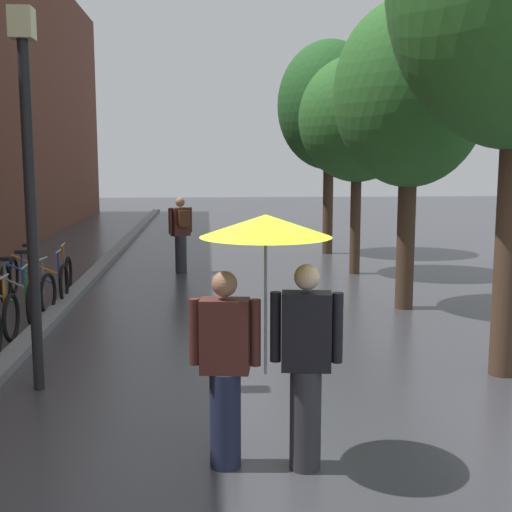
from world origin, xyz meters
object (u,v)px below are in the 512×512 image
object	(u,v)px
parked_bicycle_4	(35,282)
street_lamp_post	(29,172)
street_tree_3	(329,106)
couple_under_umbrella	(266,306)
parked_bicycle_3	(18,292)
parked_bicycle_5	(41,274)
pedestrian_walking_midground	(181,233)
street_tree_2	(358,120)
street_tree_1	(410,95)

from	to	relation	value
parked_bicycle_4	street_lamp_post	world-z (taller)	street_lamp_post
street_tree_3	couple_under_umbrella	distance (m)	13.18
parked_bicycle_3	parked_bicycle_5	size ratio (longest dim) A/B	1.03
street_tree_3	parked_bicycle_5	world-z (taller)	street_tree_3
parked_bicycle_4	parked_bicycle_5	distance (m)	0.96
parked_bicycle_5	pedestrian_walking_midground	xyz separation A→B (m)	(2.60, 2.10, 0.53)
street_lamp_post	pedestrian_walking_midground	world-z (taller)	street_lamp_post
street_tree_2	pedestrian_walking_midground	size ratio (longest dim) A/B	2.81
parked_bicycle_4	pedestrian_walking_midground	bearing A→B (deg)	50.82
street_tree_3	pedestrian_walking_midground	size ratio (longest dim) A/B	3.32
parked_bicycle_5	street_lamp_post	world-z (taller)	street_lamp_post
street_tree_1	street_tree_2	xyz separation A→B (m)	(-0.08, 3.54, -0.20)
street_tree_1	street_lamp_post	world-z (taller)	street_tree_1
street_tree_3	street_lamp_post	bearing A→B (deg)	-116.12
parked_bicycle_3	parked_bicycle_4	bearing A→B (deg)	85.89
couple_under_umbrella	street_tree_3	bearing A→B (deg)	77.48
parked_bicycle_4	street_lamp_post	size ratio (longest dim) A/B	0.27
parked_bicycle_5	couple_under_umbrella	world-z (taller)	couple_under_umbrella
parked_bicycle_4	couple_under_umbrella	world-z (taller)	couple_under_umbrella
street_tree_1	parked_bicycle_5	distance (m)	7.55
street_tree_2	parked_bicycle_5	size ratio (longest dim) A/B	4.28
street_lamp_post	pedestrian_walking_midground	bearing A→B (deg)	80.35
street_tree_1	pedestrian_walking_midground	size ratio (longest dim) A/B	3.04
pedestrian_walking_midground	parked_bicycle_3	bearing A→B (deg)	-123.08
street_tree_1	couple_under_umbrella	distance (m)	6.87
parked_bicycle_5	couple_under_umbrella	distance (m)	8.53
street_tree_1	parked_bicycle_5	world-z (taller)	street_tree_1
street_tree_1	parked_bicycle_4	world-z (taller)	street_tree_1
street_tree_1	street_lamp_post	size ratio (longest dim) A/B	1.26
street_tree_2	pedestrian_walking_midground	distance (m)	4.64
parked_bicycle_3	parked_bicycle_5	distance (m)	1.81
parked_bicycle_3	parked_bicycle_4	distance (m)	0.86
parked_bicycle_4	street_tree_3	bearing A→B (deg)	43.02
parked_bicycle_3	street_lamp_post	size ratio (longest dim) A/B	0.28
parked_bicycle_5	parked_bicycle_3	bearing A→B (deg)	-88.32
parked_bicycle_3	parked_bicycle_5	xyz separation A→B (m)	(-0.05, 1.81, 0.00)
street_tree_1	couple_under_umbrella	size ratio (longest dim) A/B	2.45
parked_bicycle_3	pedestrian_walking_midground	distance (m)	4.70
parked_bicycle_5	street_lamp_post	xyz separation A→B (m)	(1.30, -5.56, 2.04)
parked_bicycle_3	parked_bicycle_4	xyz separation A→B (m)	(0.06, 0.86, 0.00)
street_tree_2	parked_bicycle_5	world-z (taller)	street_tree_2
street_tree_1	street_lamp_post	distance (m)	6.57
street_tree_3	parked_bicycle_4	world-z (taller)	street_tree_3
street_tree_1	parked_bicycle_4	xyz separation A→B (m)	(-6.46, 0.88, -3.23)
street_tree_1	parked_bicycle_5	xyz separation A→B (m)	(-6.57, 1.83, -3.23)
couple_under_umbrella	pedestrian_walking_midground	bearing A→B (deg)	96.22
parked_bicycle_4	street_lamp_post	bearing A→B (deg)	-75.59
street_tree_1	street_tree_3	size ratio (longest dim) A/B	0.92
street_tree_1	street_tree_2	size ratio (longest dim) A/B	1.08
street_tree_2	street_tree_3	size ratio (longest dim) A/B	0.85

